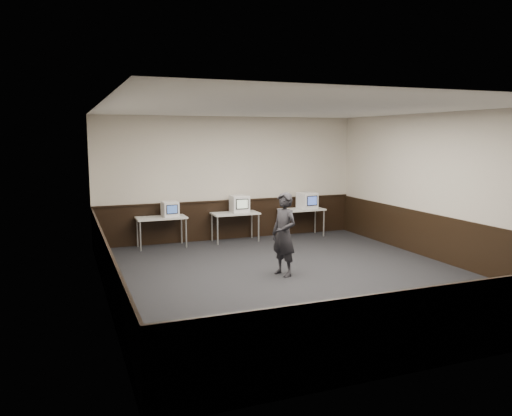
{
  "coord_description": "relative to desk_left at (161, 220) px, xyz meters",
  "views": [
    {
      "loc": [
        -4.08,
        -8.38,
        2.7
      ],
      "look_at": [
        -0.2,
        1.6,
        1.15
      ],
      "focal_mm": 35.0,
      "sensor_mm": 36.0,
      "label": 1
    }
  ],
  "objects": [
    {
      "name": "floor",
      "position": [
        1.9,
        -3.6,
        -0.68
      ],
      "size": [
        8.0,
        8.0,
        0.0
      ],
      "primitive_type": "plane",
      "color": "black",
      "rests_on": "ground"
    },
    {
      "name": "ceiling",
      "position": [
        1.9,
        -3.6,
        2.52
      ],
      "size": [
        8.0,
        8.0,
        0.0
      ],
      "primitive_type": "plane",
      "rotation": [
        3.14,
        0.0,
        0.0
      ],
      "color": "white",
      "rests_on": "back_wall"
    },
    {
      "name": "back_wall",
      "position": [
        1.9,
        0.4,
        0.92
      ],
      "size": [
        7.0,
        0.0,
        7.0
      ],
      "primitive_type": "plane",
      "rotation": [
        1.57,
        0.0,
        0.0
      ],
      "color": "beige",
      "rests_on": "ground"
    },
    {
      "name": "front_wall",
      "position": [
        1.9,
        -7.6,
        0.92
      ],
      "size": [
        7.0,
        0.0,
        7.0
      ],
      "primitive_type": "plane",
      "rotation": [
        -1.57,
        0.0,
        0.0
      ],
      "color": "beige",
      "rests_on": "ground"
    },
    {
      "name": "left_wall",
      "position": [
        -1.6,
        -3.6,
        0.92
      ],
      "size": [
        0.0,
        8.0,
        8.0
      ],
      "primitive_type": "plane",
      "rotation": [
        1.57,
        0.0,
        1.57
      ],
      "color": "beige",
      "rests_on": "ground"
    },
    {
      "name": "right_wall",
      "position": [
        5.4,
        -3.6,
        0.92
      ],
      "size": [
        0.0,
        8.0,
        8.0
      ],
      "primitive_type": "plane",
      "rotation": [
        1.57,
        0.0,
        -1.57
      ],
      "color": "beige",
      "rests_on": "ground"
    },
    {
      "name": "wainscot_back",
      "position": [
        1.9,
        0.38,
        -0.18
      ],
      "size": [
        6.98,
        0.04,
        1.0
      ],
      "primitive_type": "cube",
      "color": "black",
      "rests_on": "back_wall"
    },
    {
      "name": "wainscot_front",
      "position": [
        1.9,
        -7.58,
        -0.18
      ],
      "size": [
        6.98,
        0.04,
        1.0
      ],
      "primitive_type": "cube",
      "color": "black",
      "rests_on": "front_wall"
    },
    {
      "name": "wainscot_left",
      "position": [
        -1.58,
        -3.6,
        -0.18
      ],
      "size": [
        0.04,
        7.98,
        1.0
      ],
      "primitive_type": "cube",
      "color": "black",
      "rests_on": "left_wall"
    },
    {
      "name": "wainscot_right",
      "position": [
        5.38,
        -3.6,
        -0.18
      ],
      "size": [
        0.04,
        7.98,
        1.0
      ],
      "primitive_type": "cube",
      "color": "black",
      "rests_on": "right_wall"
    },
    {
      "name": "wainscot_rail",
      "position": [
        1.9,
        0.36,
        0.34
      ],
      "size": [
        6.98,
        0.06,
        0.04
      ],
      "primitive_type": "cube",
      "color": "black",
      "rests_on": "wainscot_back"
    },
    {
      "name": "desk_left",
      "position": [
        0.0,
        0.0,
        0.0
      ],
      "size": [
        1.2,
        0.6,
        0.75
      ],
      "color": "beige",
      "rests_on": "ground"
    },
    {
      "name": "desk_center",
      "position": [
        1.9,
        0.0,
        0.0
      ],
      "size": [
        1.2,
        0.6,
        0.75
      ],
      "color": "beige",
      "rests_on": "ground"
    },
    {
      "name": "desk_right",
      "position": [
        3.8,
        0.0,
        0.0
      ],
      "size": [
        1.2,
        0.6,
        0.75
      ],
      "color": "beige",
      "rests_on": "ground"
    },
    {
      "name": "emac_left",
      "position": [
        0.21,
        -0.04,
        0.26
      ],
      "size": [
        0.4,
        0.43,
        0.37
      ],
      "rotation": [
        0.0,
        0.0,
        0.07
      ],
      "color": "white",
      "rests_on": "desk_left"
    },
    {
      "name": "emac_center",
      "position": [
        2.03,
        0.03,
        0.29
      ],
      "size": [
        0.45,
        0.48,
        0.44
      ],
      "rotation": [
        0.0,
        0.0,
        -0.02
      ],
      "color": "white",
      "rests_on": "desk_center"
    },
    {
      "name": "emac_right",
      "position": [
        3.95,
        -0.03,
        0.29
      ],
      "size": [
        0.5,
        0.52,
        0.44
      ],
      "rotation": [
        0.0,
        0.0,
        0.14
      ],
      "color": "white",
      "rests_on": "desk_right"
    },
    {
      "name": "person",
      "position": [
        1.76,
        -3.34,
        0.13
      ],
      "size": [
        0.56,
        0.69,
        1.63
      ],
      "primitive_type": "imported",
      "rotation": [
        0.0,
        0.0,
        -1.23
      ],
      "color": "black",
      "rests_on": "ground"
    }
  ]
}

